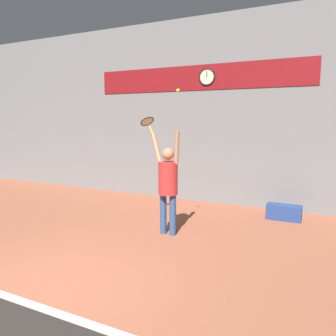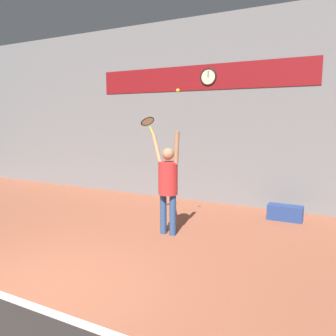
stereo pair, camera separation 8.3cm
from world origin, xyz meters
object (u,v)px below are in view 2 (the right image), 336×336
tennis_player (168,181)px  tennis_ball (178,91)px  scoreboard_clock (208,77)px  equipment_bag (285,213)px  tennis_racket (148,122)px

tennis_player → tennis_ball: size_ratio=30.02×
tennis_player → tennis_ball: tennis_ball is taller
scoreboard_clock → equipment_bag: 3.99m
tennis_ball → equipment_bag: size_ratio=0.09×
scoreboard_clock → tennis_racket: bearing=-99.1°
tennis_player → tennis_racket: 1.33m
scoreboard_clock → tennis_racket: 2.81m
scoreboard_clock → tennis_player: scoreboard_clock is taller
scoreboard_clock → tennis_ball: size_ratio=6.63×
scoreboard_clock → tennis_player: (0.22, -2.82, -2.32)m
tennis_ball → equipment_bag: (1.74, 2.11, -2.64)m
tennis_ball → tennis_racket: bearing=156.5°
tennis_player → tennis_ball: bearing=-15.8°
equipment_bag → tennis_ball: bearing=-129.5°
scoreboard_clock → tennis_racket: scoreboard_clock is taller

